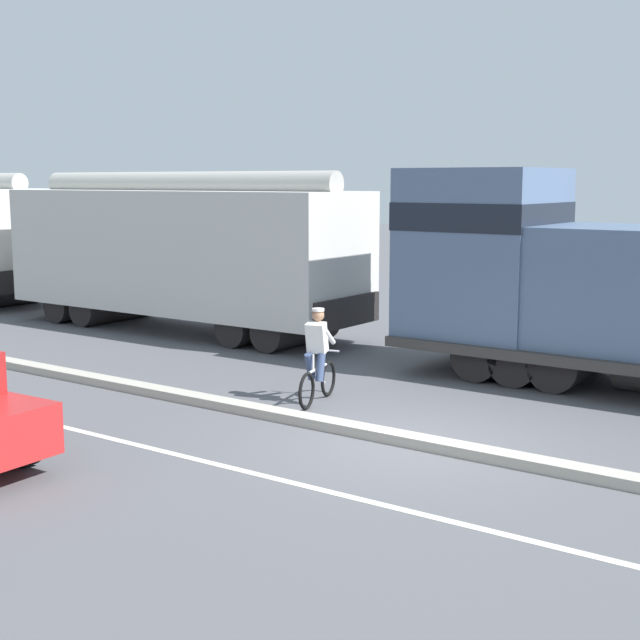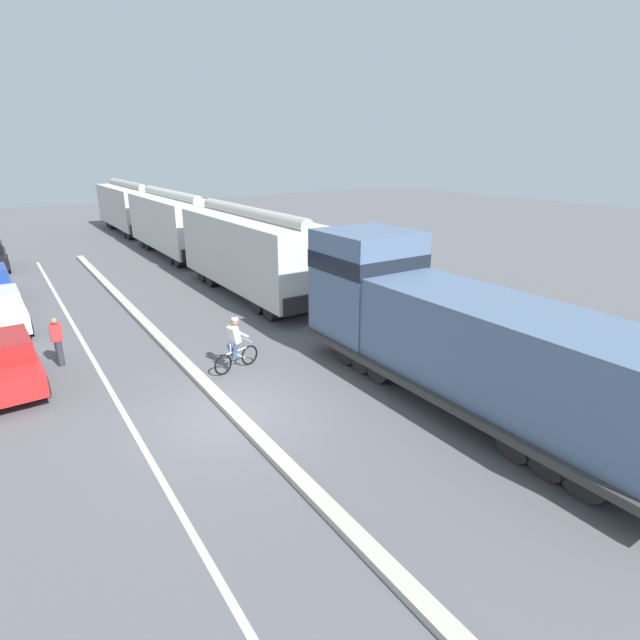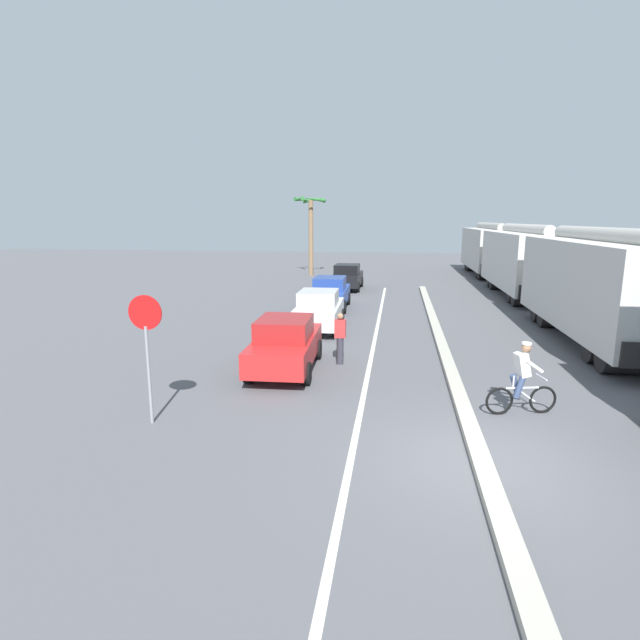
# 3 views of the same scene
# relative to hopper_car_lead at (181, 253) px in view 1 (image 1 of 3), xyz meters

# --- Properties ---
(ground_plane) EXTENTS (120.00, 120.00, 0.00)m
(ground_plane) POSITION_rel_hopper_car_lead_xyz_m (-5.56, -10.06, -2.08)
(ground_plane) COLOR #56565B
(median_curb) EXTENTS (0.36, 36.00, 0.16)m
(median_curb) POSITION_rel_hopper_car_lead_xyz_m (-5.56, -4.06, -2.00)
(median_curb) COLOR #B2AD9E
(median_curb) RESTS_ON ground
(lane_stripe) EXTENTS (0.14, 36.00, 0.01)m
(lane_stripe) POSITION_rel_hopper_car_lead_xyz_m (-7.96, -4.06, -2.07)
(lane_stripe) COLOR silver
(lane_stripe) RESTS_ON ground
(hopper_car_lead) EXTENTS (2.90, 10.60, 4.18)m
(hopper_car_lead) POSITION_rel_hopper_car_lead_xyz_m (0.00, 0.00, 0.00)
(hopper_car_lead) COLOR beige
(hopper_car_lead) RESTS_ON ground
(cyclist) EXTENTS (1.67, 0.58, 1.71)m
(cyclist) POSITION_rel_hopper_car_lead_xyz_m (-4.28, -7.45, -1.26)
(cyclist) COLOR black
(cyclist) RESTS_ON ground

